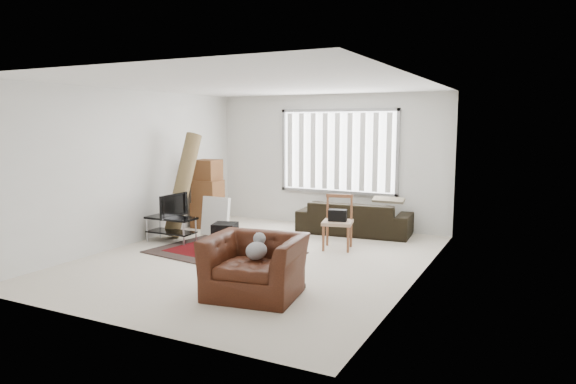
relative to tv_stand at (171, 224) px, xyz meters
name	(u,v)px	position (x,y,z in m)	size (l,w,h in m)	color
room	(274,146)	(1.98, 0.19, 1.43)	(6.00, 6.02, 2.71)	beige
persian_rug	(224,252)	(1.29, -0.25, -0.32)	(2.52, 1.86, 0.02)	black
tv_stand	(171,224)	(0.00, 0.00, 0.00)	(0.91, 0.41, 0.46)	black
tv	(171,205)	(0.00, 0.00, 0.34)	(0.74, 0.10, 0.42)	black
subwoofer	(225,234)	(1.05, 0.15, -0.11)	(0.39, 0.39, 0.39)	black
moving_boxes	(208,196)	(-0.17, 1.38, 0.32)	(0.58, 0.53, 1.38)	brown
white_flatpack	(215,216)	(0.39, 0.81, 0.04)	(0.58, 0.08, 0.73)	silver
rolled_rug	(183,185)	(-0.12, 0.50, 0.65)	(0.29, 0.29, 1.96)	brown
sofa	(354,213)	(2.71, 2.13, 0.08)	(2.14, 0.93, 0.82)	black
side_chair	(338,220)	(2.85, 0.87, 0.17)	(0.59, 0.59, 0.91)	#9A7E65
armchair	(255,262)	(2.80, -1.82, 0.10)	(1.28, 1.16, 0.85)	#3E190C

